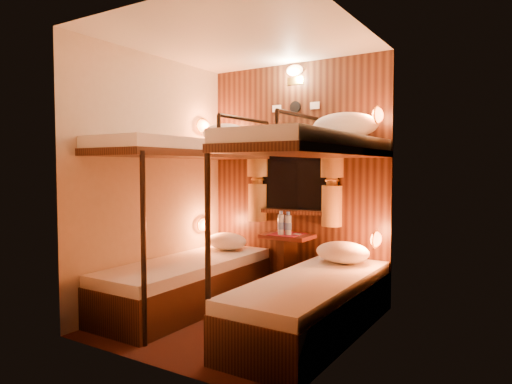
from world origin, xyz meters
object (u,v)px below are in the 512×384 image
Objects in this scene: table at (287,257)px; bottle_left at (288,225)px; bunk_right at (313,264)px; bottle_right at (281,225)px; bunk_left at (188,249)px.

bottle_left reaches higher than table.
bottle_left is at bearing 129.80° from bunk_right.
bottle_right is (-0.07, -0.02, 0.00)m from bottle_left.
bunk_right is 1.01m from bottle_right.
table is 0.35m from bottle_right.
bunk_left reaches higher than table.
bunk_right is at bearing -50.20° from bottle_left.
table is at bearing 50.33° from bunk_left.
table is 0.34m from bottle_left.
bottle_left is at bearing 13.19° from bottle_right.
bunk_left is at bearing -130.19° from bottle_right.
bunk_right is 1.02m from table.
bunk_left reaches higher than bottle_right.
bottle_right is at bearing 133.61° from bunk_right.
bottle_left is at bearing 47.28° from bunk_left.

